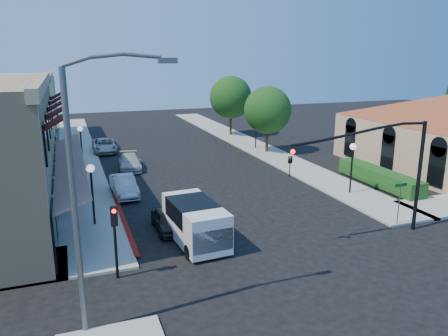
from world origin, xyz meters
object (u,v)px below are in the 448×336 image
object	(u,v)px
cobra_streetlight	(84,186)
lamppost_left_far	(81,136)
parked_car_a	(167,220)
street_name_sign	(400,197)
lamppost_left_near	(91,179)
street_tree_b	(231,97)
lamppost_right_far	(256,122)
lamppost_right_near	(352,156)
parked_car_b	(124,186)
parked_car_c	(130,162)
parked_car_d	(104,146)
white_van	(196,220)
street_tree_a	(268,110)
signal_mast_arm	(388,160)
secondary_signal	(115,229)

from	to	relation	value
cobra_streetlight	lamppost_left_far	distance (m)	24.14
cobra_streetlight	parked_car_a	bearing A→B (deg)	61.47
street_name_sign	lamppost_left_near	size ratio (longest dim) A/B	0.70
street_tree_b	lamppost_right_far	world-z (taller)	street_tree_b
cobra_streetlight	lamppost_left_near	xyz separation A→B (m)	(0.65, 10.00, -2.53)
lamppost_left_far	lamppost_right_near	size ratio (longest dim) A/B	1.00
parked_car_b	lamppost_right_near	bearing A→B (deg)	-20.62
parked_car_c	parked_car_d	world-z (taller)	parked_car_d
white_van	street_tree_a	bearing A→B (deg)	55.26
street_tree_a	street_name_sign	distance (m)	20.00
lamppost_left_far	parked_car_b	bearing A→B (deg)	-75.66
signal_mast_arm	street_name_sign	world-z (taller)	signal_mast_arm
secondary_signal	street_tree_a	bearing A→B (deg)	50.79
parked_car_b	parked_car_a	bearing A→B (deg)	-80.52
street_tree_a	street_tree_b	xyz separation A→B (m)	(0.00, 10.00, 0.35)
white_van	parked_car_c	size ratio (longest dim) A/B	1.14
street_tree_b	parked_car_b	world-z (taller)	street_tree_b
lamppost_left_near	lamppost_right_near	size ratio (longest dim) A/B	1.00
street_tree_a	lamppost_left_near	distance (m)	22.30
signal_mast_arm	street_tree_a	bearing A→B (deg)	81.83
street_tree_a	street_name_sign	xyz separation A→B (m)	(-1.30, -19.80, -2.50)
street_tree_a	white_van	size ratio (longest dim) A/B	1.32
signal_mast_arm	parked_car_b	size ratio (longest dim) A/B	1.91
lamppost_left_near	parked_car_c	xyz separation A→B (m)	(3.70, 12.00, -2.11)
parked_car_a	street_name_sign	bearing A→B (deg)	-17.21
white_van	parked_car_a	distance (m)	2.47
parked_car_d	lamppost_left_far	bearing A→B (deg)	-111.02
signal_mast_arm	lamppost_left_far	distance (m)	25.07
white_van	street_tree_b	bearing A→B (deg)	65.90
street_tree_b	lamppost_right_far	distance (m)	8.21
lamppost_left_far	parked_car_d	xyz separation A→B (m)	(2.30, 5.71, -2.07)
lamppost_left_far	parked_car_b	world-z (taller)	lamppost_left_far
secondary_signal	lamppost_right_far	xyz separation A→B (m)	(16.50, 22.59, 0.42)
signal_mast_arm	parked_car_d	distance (m)	29.05
parked_car_b	parked_car_c	xyz separation A→B (m)	(1.40, 7.00, -0.06)
street_name_sign	white_van	bearing A→B (deg)	171.76
cobra_streetlight	parked_car_a	size ratio (longest dim) A/B	2.75
signal_mast_arm	parked_car_a	world-z (taller)	signal_mast_arm
lamppost_right_near	parked_car_d	world-z (taller)	lamppost_right_near
street_tree_b	signal_mast_arm	distance (m)	30.65
secondary_signal	lamppost_left_near	xyz separation A→B (m)	(-0.50, 6.59, 0.42)
lamppost_right_far	parked_car_a	world-z (taller)	lamppost_right_far
parked_car_c	white_van	bearing A→B (deg)	-81.52
signal_mast_arm	lamppost_left_near	world-z (taller)	signal_mast_arm
lamppost_right_near	parked_car_b	world-z (taller)	lamppost_right_near
parked_car_c	signal_mast_arm	bearing A→B (deg)	-55.14
street_name_sign	parked_car_d	world-z (taller)	street_name_sign
lamppost_left_far	parked_car_d	distance (m)	6.49
cobra_streetlight	street_name_sign	bearing A→B (deg)	14.16
parked_car_b	parked_car_c	size ratio (longest dim) A/B	0.97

